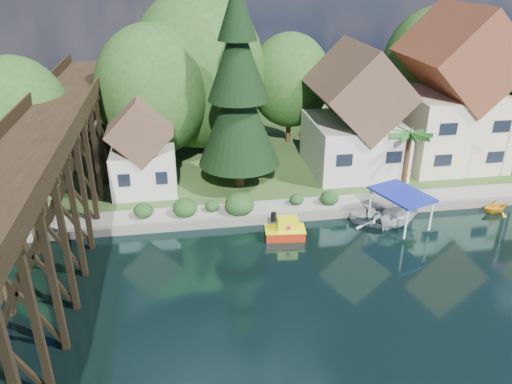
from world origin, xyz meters
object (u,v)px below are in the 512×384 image
(trestle_bridge, at_px, (48,185))
(boat_canopy, at_px, (399,212))
(palm_tree, at_px, (410,136))
(boat_white_a, at_px, (378,219))
(shed, at_px, (143,150))
(conifer, at_px, (238,93))
(house_center, at_px, (452,98))
(tugboat, at_px, (285,230))
(boat_yellow, at_px, (496,205))
(house_left, at_px, (355,118))

(trestle_bridge, relative_size, boat_canopy, 9.04)
(boat_canopy, bearing_deg, palm_tree, 62.85)
(boat_white_a, bearing_deg, palm_tree, -11.34)
(shed, bearing_deg, conifer, -3.67)
(house_center, bearing_deg, boat_white_a, -135.65)
(tugboat, bearing_deg, shed, 138.09)
(trestle_bridge, relative_size, tugboat, 15.19)
(trestle_bridge, distance_m, boat_yellow, 31.86)
(conifer, xyz_separation_m, boat_white_a, (9.24, -7.39, -7.86))
(palm_tree, relative_size, boat_white_a, 1.21)
(boat_white_a, bearing_deg, tugboat, 125.05)
(shed, xyz_separation_m, palm_tree, (21.19, -2.62, 0.93))
(house_left, height_order, tugboat, house_left)
(trestle_bridge, bearing_deg, conifer, 34.93)
(conifer, distance_m, boat_yellow, 21.51)
(palm_tree, bearing_deg, tugboat, -151.63)
(shed, distance_m, tugboat, 13.53)
(tugboat, xyz_separation_m, boat_canopy, (8.39, 0.27, 0.55))
(house_left, xyz_separation_m, conifer, (-10.35, -1.99, 3.14))
(house_left, relative_size, boat_white_a, 2.73)
(house_left, distance_m, house_center, 9.10)
(house_center, distance_m, conifer, 19.60)
(house_center, bearing_deg, boat_yellow, -93.24)
(house_center, xyz_separation_m, shed, (-27.00, -2.00, -2.59))
(tugboat, distance_m, boat_yellow, 16.72)
(trestle_bridge, bearing_deg, boat_yellow, 3.22)
(trestle_bridge, bearing_deg, boat_canopy, 2.03)
(conifer, bearing_deg, house_left, 10.89)
(boat_canopy, height_order, boat_yellow, boat_canopy)
(house_left, bearing_deg, boat_canopy, -89.05)
(house_left, relative_size, conifer, 0.68)
(house_left, distance_m, boat_canopy, 10.77)
(house_left, bearing_deg, tugboat, -128.65)
(house_left, distance_m, palm_tree, 5.22)
(palm_tree, bearing_deg, boat_white_a, -129.21)
(boat_yellow, bearing_deg, boat_white_a, 81.52)
(house_left, height_order, boat_yellow, house_left)
(house_left, xyz_separation_m, boat_canopy, (0.17, -10.01, -3.99))
(shed, relative_size, boat_white_a, 1.94)
(shed, height_order, boat_white_a, shed)
(shed, bearing_deg, house_center, 4.24)
(house_center, distance_m, palm_tree, 7.61)
(conifer, distance_m, boat_canopy, 15.02)
(tugboat, xyz_separation_m, boat_yellow, (16.68, 1.22, -0.00))
(conifer, bearing_deg, boat_canopy, -37.33)
(conifer, xyz_separation_m, tugboat, (2.13, -8.29, -7.68))
(conifer, height_order, boat_canopy, conifer)
(house_center, relative_size, boat_white_a, 3.44)
(shed, relative_size, palm_tree, 1.61)
(house_left, bearing_deg, boat_white_a, -96.74)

